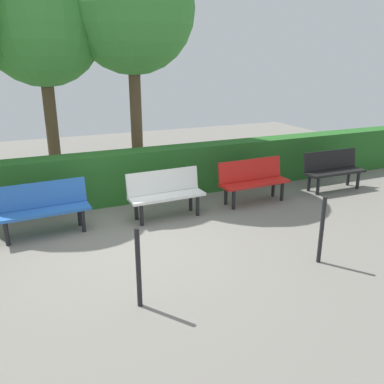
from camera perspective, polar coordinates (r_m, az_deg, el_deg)
ground_plane at (r=6.63m, az=-9.55°, el=-6.94°), size 19.58×19.58×0.00m
bench_black at (r=9.52m, az=19.24°, el=3.16°), size 1.42×0.48×0.86m
bench_red at (r=8.27m, az=8.58°, el=1.82°), size 1.48×0.51×0.86m
bench_white at (r=7.41m, az=-3.77°, el=0.03°), size 1.41×0.49×0.86m
bench_blue at (r=7.11m, az=-20.33°, el=-1.92°), size 1.51×0.52×0.86m
hedge_row at (r=8.43m, az=-6.92°, el=2.48°), size 15.58×0.53×1.04m
tree_near at (r=9.55m, az=-8.52°, el=24.05°), size 2.74×2.74×5.18m
tree_mid at (r=9.61m, az=-20.54°, el=21.12°), size 2.55×2.55×4.75m
railing_post_mid at (r=6.01m, az=17.81°, el=-5.14°), size 0.06×0.06×1.00m
railing_post_far at (r=4.79m, az=-7.57°, el=-10.59°), size 0.06×0.06×1.00m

